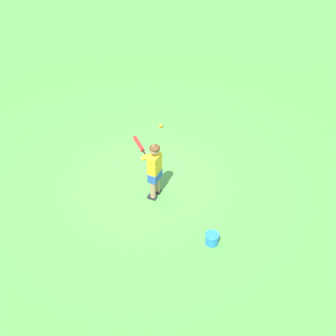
{
  "coord_description": "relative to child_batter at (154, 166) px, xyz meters",
  "views": [
    {
      "loc": [
        4.23,
        -3.5,
        4.8
      ],
      "look_at": [
        0.36,
        0.16,
        0.45
      ],
      "focal_mm": 43.08,
      "sensor_mm": 36.0,
      "label": 1
    }
  ],
  "objects": [
    {
      "name": "play_ball_near_batter",
      "position": [
        -1.48,
        1.52,
        -0.61
      ],
      "size": [
        0.08,
        0.08,
        0.08
      ],
      "primitive_type": "sphere",
      "color": "orange",
      "rests_on": "ground"
    },
    {
      "name": "child_batter",
      "position": [
        0.0,
        0.0,
        0.0
      ],
      "size": [
        0.76,
        0.31,
        1.08
      ],
      "color": "#232328",
      "rests_on": "ground"
    },
    {
      "name": "toy_bucket",
      "position": [
        1.41,
        -0.08,
        -0.55
      ],
      "size": [
        0.22,
        0.22,
        0.19
      ],
      "color": "#2884DB",
      "rests_on": "ground"
    },
    {
      "name": "ground_plane",
      "position": [
        -0.33,
        0.13,
        -0.65
      ],
      "size": [
        40.0,
        40.0,
        0.0
      ],
      "primitive_type": "plane",
      "color": "#519942"
    }
  ]
}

